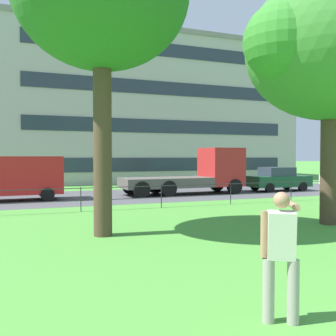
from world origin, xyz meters
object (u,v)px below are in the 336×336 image
object	(u,v)px
car_dark_green_left	(278,179)
person_thrower	(281,252)
tree_small_lawn	(321,48)
panel_van_far_right	(11,176)
flatbed_truck_center	(199,173)
apartment_building_background	(142,113)

from	to	relation	value
car_dark_green_left	person_thrower	bearing A→B (deg)	-126.96
tree_small_lawn	panel_van_far_right	size ratio (longest dim) A/B	1.61
tree_small_lawn	car_dark_green_left	xyz separation A→B (m)	(6.17, 10.35, -5.04)
flatbed_truck_center	tree_small_lawn	bearing A→B (deg)	-93.73
person_thrower	panel_van_far_right	bearing A→B (deg)	102.85
panel_van_far_right	car_dark_green_left	world-z (taller)	panel_van_far_right
panel_van_far_right	apartment_building_background	distance (m)	20.16
tree_small_lawn	car_dark_green_left	bearing A→B (deg)	59.21
tree_small_lawn	person_thrower	distance (m)	9.72
person_thrower	flatbed_truck_center	bearing A→B (deg)	67.82
panel_van_far_right	flatbed_truck_center	bearing A→B (deg)	0.01
panel_van_far_right	apartment_building_background	bearing A→B (deg)	53.09
tree_small_lawn	car_dark_green_left	size ratio (longest dim) A/B	2.01
panel_van_far_right	flatbed_truck_center	xyz separation A→B (m)	(10.49, 0.00, -0.05)
tree_small_lawn	person_thrower	xyz separation A→B (m)	(-6.03, -5.86, -4.87)
flatbed_truck_center	apartment_building_background	bearing A→B (deg)	85.56
tree_small_lawn	apartment_building_background	world-z (taller)	apartment_building_background
apartment_building_background	person_thrower	bearing A→B (deg)	-103.90
panel_van_far_right	car_dark_green_left	bearing A→B (deg)	-1.00
person_thrower	apartment_building_background	world-z (taller)	apartment_building_background
tree_small_lawn	apartment_building_background	xyz separation A→B (m)	(1.90, 26.20, 0.68)
tree_small_lawn	apartment_building_background	size ratio (longest dim) A/B	0.30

